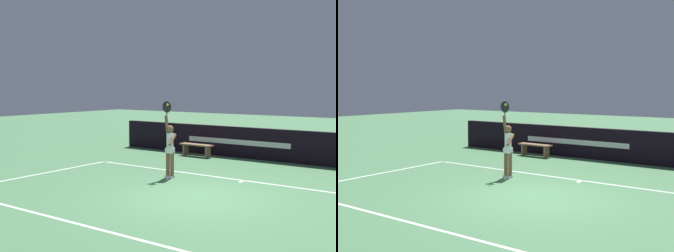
% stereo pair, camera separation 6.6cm
% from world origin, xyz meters
% --- Properties ---
extents(ground_plane, '(60.00, 60.00, 0.00)m').
position_xyz_m(ground_plane, '(0.00, 0.00, 0.00)').
color(ground_plane, '#45764A').
extents(court_lines, '(11.26, 5.78, 0.00)m').
position_xyz_m(court_lines, '(0.00, -0.37, 0.00)').
color(court_lines, white).
rests_on(court_lines, ground).
extents(back_wall, '(15.13, 0.21, 1.17)m').
position_xyz_m(back_wall, '(-0.00, 6.22, 0.59)').
color(back_wall, black).
rests_on(back_wall, ground).
extents(tennis_player, '(0.46, 0.45, 2.29)m').
position_xyz_m(tennis_player, '(-1.98, 1.53, 0.94)').
color(tennis_player, brown).
rests_on(tennis_player, ground).
extents(tennis_ball, '(0.07, 0.07, 0.07)m').
position_xyz_m(tennis_ball, '(-1.93, 1.35, 2.19)').
color(tennis_ball, '#C7E536').
extents(courtside_bench_near, '(1.40, 0.41, 0.48)m').
position_xyz_m(courtside_bench_near, '(-3.56, 5.49, 0.36)').
color(courtside_bench_near, '#8C6247').
rests_on(courtside_bench_near, ground).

